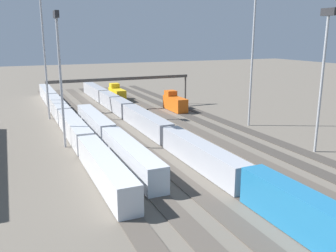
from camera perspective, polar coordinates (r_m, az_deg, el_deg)
name	(u,v)px	position (r m, az deg, el deg)	size (l,w,h in m)	color
ground_plane	(155,129)	(79.20, -2.02, -0.47)	(400.00, 400.00, 0.00)	#60594F
track_bed_0	(224,121)	(87.01, 8.74, 0.73)	(140.00, 2.80, 0.12)	#3D3833
track_bed_1	(205,123)	(84.48, 5.87, 0.42)	(140.00, 2.80, 0.12)	#3D3833
track_bed_2	(186,125)	(82.18, 2.84, 0.10)	(140.00, 2.80, 0.12)	#4C443D
track_bed_3	(166,128)	(80.12, -0.36, -0.25)	(140.00, 2.80, 0.12)	#3D3833
track_bed_4	(145,130)	(78.33, -3.72, -0.61)	(140.00, 2.80, 0.12)	#3D3833
track_bed_5	(122,132)	(76.82, -7.22, -0.98)	(140.00, 2.80, 0.12)	#4C443D
track_bed_6	(99,135)	(75.62, -10.85, -1.36)	(140.00, 2.80, 0.12)	#4C443D
track_bed_7	(74,137)	(74.73, -14.58, -1.75)	(140.00, 2.80, 0.12)	#4C443D
train_on_track_6	(110,136)	(66.70, -9.17, -1.60)	(47.20, 3.00, 3.80)	silver
train_on_track_7	(65,117)	(84.99, -15.91, 1.39)	(95.60, 3.00, 3.80)	silver
train_on_track_1	(175,103)	(98.76, 1.07, 3.70)	(10.00, 3.00, 5.00)	#D85914
train_on_track_3	(117,94)	(115.49, -8.03, 5.05)	(10.00, 3.00, 5.00)	gold
train_on_track_4	(143,120)	(78.39, -3.89, 0.92)	(114.80, 3.00, 4.40)	#1E6B9E
light_mast_0	(324,62)	(65.94, 23.33, 9.30)	(2.80, 0.70, 24.10)	#9EA0A5
light_mast_1	(43,36)	(91.39, -19.08, 13.26)	(2.80, 0.70, 31.76)	#9EA0A5
light_mast_2	(253,44)	(82.11, 13.24, 12.53)	(2.80, 0.70, 28.78)	#9EA0A5
light_mast_3	(59,61)	(66.17, -16.73, 9.75)	(2.80, 0.70, 23.89)	#9EA0A5
signal_gantry	(122,81)	(100.86, -7.33, 7.00)	(0.70, 40.00, 8.80)	#4C4742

